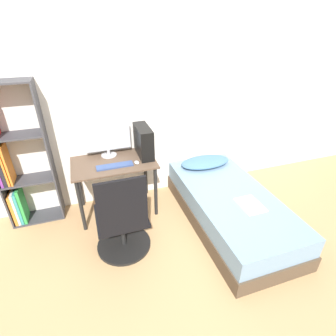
% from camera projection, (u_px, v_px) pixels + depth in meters
% --- Properties ---
extents(ground_plane, '(14.00, 14.00, 0.00)m').
position_uv_depth(ground_plane, '(178.00, 266.00, 2.73)').
color(ground_plane, tan).
extents(wall_back, '(8.00, 0.05, 2.50)m').
position_uv_depth(wall_back, '(139.00, 109.00, 3.32)').
color(wall_back, silver).
rests_on(wall_back, ground_plane).
extents(desk, '(1.00, 0.61, 0.73)m').
position_uv_depth(desk, '(114.00, 170.00, 3.24)').
color(desk, brown).
rests_on(desk, ground_plane).
extents(bookshelf, '(0.60, 0.28, 1.71)m').
position_uv_depth(bookshelf, '(13.00, 164.00, 2.97)').
color(bookshelf, '#38383D').
rests_on(bookshelf, ground_plane).
extents(office_chair, '(0.60, 0.60, 1.02)m').
position_uv_depth(office_chair, '(123.00, 224.00, 2.73)').
color(office_chair, black).
rests_on(office_chair, ground_plane).
extents(bed, '(0.94, 1.96, 0.42)m').
position_uv_depth(bed, '(229.00, 207.00, 3.24)').
color(bed, '#4C3D2D').
rests_on(bed, ground_plane).
extents(pillow, '(0.71, 0.36, 0.11)m').
position_uv_depth(pillow, '(205.00, 162.00, 3.70)').
color(pillow, teal).
rests_on(pillow, bed).
extents(magazine, '(0.24, 0.32, 0.01)m').
position_uv_depth(magazine, '(250.00, 205.00, 2.93)').
color(magazine, silver).
rests_on(magazine, bed).
extents(monitor, '(0.58, 0.19, 0.42)m').
position_uv_depth(monitor, '(107.00, 139.00, 3.23)').
color(monitor, '#B7B7BC').
rests_on(monitor, desk).
extents(keyboard, '(0.43, 0.11, 0.02)m').
position_uv_depth(keyboard, '(115.00, 166.00, 3.08)').
color(keyboard, '#33477A').
rests_on(keyboard, desk).
extents(pc_tower, '(0.16, 0.44, 0.38)m').
position_uv_depth(pc_tower, '(143.00, 141.00, 3.26)').
color(pc_tower, black).
rests_on(pc_tower, desk).
extents(mouse, '(0.06, 0.09, 0.02)m').
position_uv_depth(mouse, '(137.00, 162.00, 3.15)').
color(mouse, silver).
rests_on(mouse, desk).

